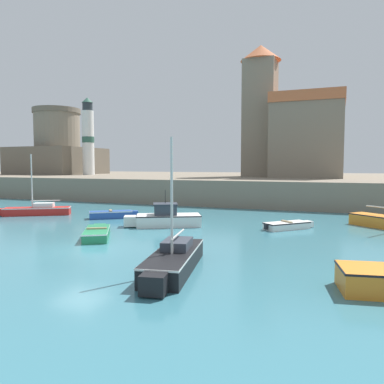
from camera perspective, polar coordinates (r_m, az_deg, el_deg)
The scene contains 11 objects.
ground_plane at distance 19.13m, azimuth -16.66°, elevation -8.41°, with size 200.00×200.00×0.00m, color teal.
quay_seawall at distance 55.49m, azimuth 9.33°, elevation 1.20°, with size 120.00×40.00×2.59m, color gray.
dinghy_blue_1 at distance 29.49m, azimuth -12.07°, elevation -3.33°, with size 3.46×2.89×0.64m.
sailboat_black_2 at distance 14.71m, azimuth -2.81°, elevation -10.20°, with size 2.47×5.97×5.14m.
dinghy_green_3 at distance 21.88m, azimuth -14.27°, elevation -6.03°, with size 2.95×3.99×0.60m.
motorboat_white_4 at distance 25.19m, azimuth -4.05°, elevation -3.97°, with size 5.16×3.62×2.43m.
sailboat_red_5 at distance 33.23m, azimuth -22.60°, elevation -2.56°, with size 5.43×3.88×4.98m.
dinghy_white_6 at distance 24.81m, azimuth 14.40°, elevation -4.91°, with size 3.01×3.09×0.53m.
church at distance 50.75m, azimuth 16.16°, elevation 8.71°, with size 12.75×15.16×16.73m.
fortress at distance 66.35m, azimuth -19.78°, elevation 5.81°, with size 12.12×12.12×10.76m.
lighthouse at distance 59.48m, azimuth -15.56°, elevation 7.99°, with size 1.81×1.81×11.68m.
Camera 1 is at (11.58, -14.67, 4.10)m, focal length 35.00 mm.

